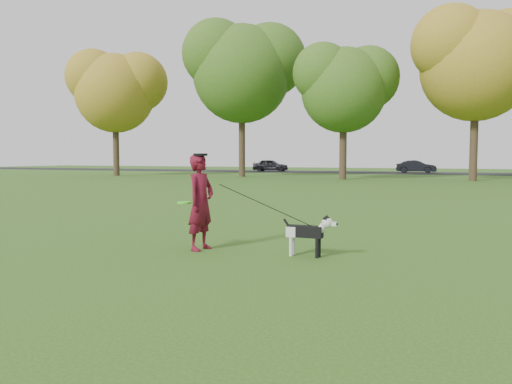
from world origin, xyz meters
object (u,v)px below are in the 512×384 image
at_px(dog, 309,231).
at_px(car_left, 271,165).
at_px(man, 201,202).
at_px(car_mid, 416,167).

height_order(dog, car_left, car_left).
distance_m(man, car_left, 42.69).
bearing_deg(car_left, dog, -166.13).
relative_size(man, dog, 1.82).
relative_size(man, car_left, 0.43).
xyz_separation_m(car_left, car_mid, (14.15, 0.00, -0.03)).
distance_m(man, dog, 1.83).
xyz_separation_m(dog, car_left, (-15.60, 40.27, 0.23)).
bearing_deg(car_mid, car_left, 89.01).
height_order(man, car_left, man).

